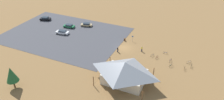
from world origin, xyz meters
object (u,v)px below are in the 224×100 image
at_px(bicycle_blue_by_bin, 165,53).
at_px(bicycle_red_near_sign, 157,57).
at_px(visitor_at_bikes, 142,49).
at_px(bicycle_purple_front_row, 170,60).
at_px(bicycle_silver_yard_center, 152,55).
at_px(bicycle_teal_trailside, 171,65).
at_px(car_green_inner_stall, 69,26).
at_px(car_tan_front_row, 86,25).
at_px(visitor_crossing_yard, 118,49).
at_px(bicycle_green_near_porch, 191,66).
at_px(car_white_far_end, 62,32).
at_px(car_black_second_row, 45,19).
at_px(trash_bin, 125,40).
at_px(lot_sign, 133,38).
at_px(bicycle_white_edge_south, 189,62).
at_px(bike_pavilion, 125,71).
at_px(bicycle_orange_yard_right, 185,69).
at_px(pine_center, 11,74).

relative_size(bicycle_blue_by_bin, bicycle_red_near_sign, 0.98).
bearing_deg(visitor_at_bikes, bicycle_purple_front_row, 168.17).
height_order(bicycle_silver_yard_center, bicycle_teal_trailside, bicycle_teal_trailside).
relative_size(car_green_inner_stall, car_tan_front_row, 0.97).
xyz_separation_m(bicycle_red_near_sign, visitor_crossing_yard, (12.12, 1.40, 0.54)).
xyz_separation_m(car_green_inner_stall, visitor_crossing_yard, (-24.14, 8.83, 0.22)).
bearing_deg(bicycle_silver_yard_center, bicycle_green_near_porch, 174.91).
bearing_deg(bicycle_teal_trailside, car_white_far_end, -6.16).
height_order(car_green_inner_stall, car_tan_front_row, car_tan_front_row).
distance_m(car_black_second_row, visitor_crossing_yard, 38.63).
relative_size(trash_bin, bicycle_purple_front_row, 0.50).
relative_size(bicycle_teal_trailside, visitor_at_bikes, 0.84).
distance_m(lot_sign, bicycle_white_edge_south, 20.28).
xyz_separation_m(bicycle_red_near_sign, visitor_at_bikes, (5.39, -2.06, 0.58)).
distance_m(trash_bin, bicycle_teal_trailside, 19.67).
bearing_deg(trash_bin, bicycle_purple_front_row, 159.51).
relative_size(bicycle_blue_by_bin, bicycle_silver_yard_center, 1.00).
bearing_deg(car_tan_front_row, bike_pavilion, 135.75).
xyz_separation_m(bike_pavilion, trash_bin, (7.98, -20.37, -2.87)).
distance_m(trash_bin, bicycle_red_near_sign, 14.37).
relative_size(bicycle_purple_front_row, visitor_at_bikes, 0.99).
bearing_deg(bicycle_orange_yard_right, bicycle_blue_by_bin, -42.70).
xyz_separation_m(trash_bin, pine_center, (15.81, 33.78, 3.47)).
bearing_deg(trash_bin, visitor_crossing_yard, 95.47).
relative_size(bicycle_green_near_porch, car_green_inner_stall, 0.39).
relative_size(trash_bin, bicycle_white_edge_south, 0.71).
xyz_separation_m(pine_center, bicycle_orange_yard_right, (-37.07, -25.01, -3.56)).
xyz_separation_m(car_tan_front_row, visitor_at_bikes, (-25.45, 9.25, 0.24)).
height_order(bicycle_purple_front_row, visitor_crossing_yard, visitor_crossing_yard).
bearing_deg(bike_pavilion, lot_sign, -75.58).
xyz_separation_m(bicycle_red_near_sign, bicycle_teal_trailside, (-4.69, 2.47, 0.00)).
height_order(bicycle_red_near_sign, car_white_far_end, car_white_far_end).
height_order(car_green_inner_stall, car_black_second_row, car_black_second_row).
xyz_separation_m(bike_pavilion, car_tan_front_row, (25.95, -25.28, -2.60)).
relative_size(trash_bin, bicycle_green_near_porch, 0.52).
distance_m(bicycle_silver_yard_center, car_green_inner_stall, 35.37).
relative_size(bicycle_white_edge_south, car_green_inner_stall, 0.28).
bearing_deg(car_black_second_row, pine_center, 119.24).
bearing_deg(bicycle_white_edge_south, lot_sign, -16.40).
xyz_separation_m(bicycle_white_edge_south, car_white_far_end, (44.53, -0.48, 0.34)).
bearing_deg(bicycle_green_near_porch, visitor_at_bikes, -9.17).
distance_m(lot_sign, bicycle_orange_yard_right, 20.98).
bearing_deg(visitor_crossing_yard, car_white_far_end, -7.95).
distance_m(bicycle_white_edge_south, bicycle_silver_yard_center, 10.71).
bearing_deg(bicycle_blue_by_bin, pine_center, 45.68).
distance_m(trash_bin, bicycle_orange_yard_right, 23.00).
bearing_deg(bicycle_blue_by_bin, trash_bin, -10.23).
distance_m(car_green_inner_stall, visitor_crossing_yard, 25.70).
bearing_deg(bicycle_blue_by_bin, bicycle_silver_yard_center, 43.77).
xyz_separation_m(bike_pavilion, lot_sign, (5.41, -21.06, -1.91)).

